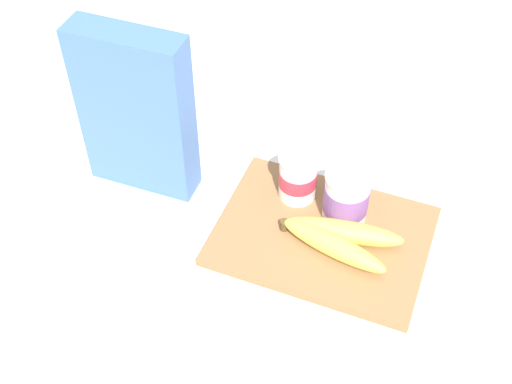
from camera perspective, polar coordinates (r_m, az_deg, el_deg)
name	(u,v)px	position (r m, az deg, el deg)	size (l,w,h in m)	color
ground_plane	(322,239)	(1.07, 5.61, -3.95)	(2.40, 2.40, 0.00)	silver
cutting_board	(322,236)	(1.07, 5.64, -3.71)	(0.33, 0.24, 0.01)	olive
cereal_box	(136,112)	(1.08, -10.12, 6.64)	(0.18, 0.06, 0.29)	#4770B7
yogurt_cup_front	(298,176)	(1.08, 3.57, 1.34)	(0.07, 0.07, 0.08)	white
yogurt_cup_back	(346,197)	(1.06, 7.64, -0.43)	(0.07, 0.07, 0.09)	white
banana_bunch	(339,238)	(1.04, 7.00, -3.87)	(0.19, 0.10, 0.03)	#ECD151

